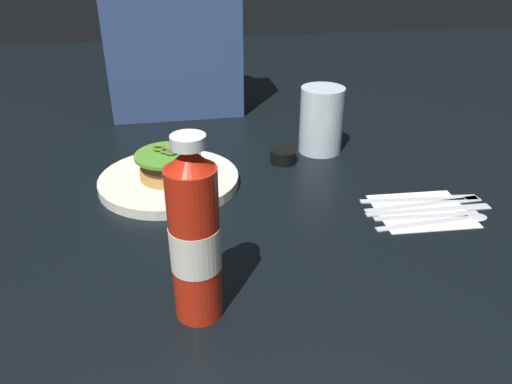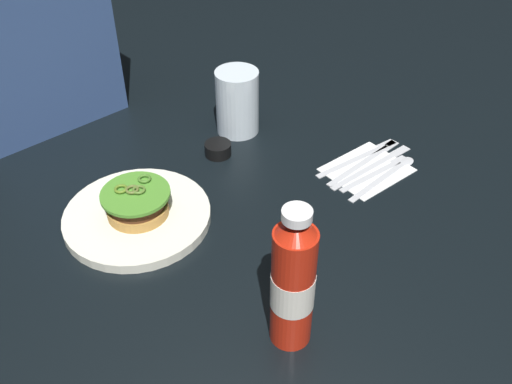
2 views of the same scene
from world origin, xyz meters
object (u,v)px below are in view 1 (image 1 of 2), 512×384
dinner_plate (169,180)px  butter_knife (437,208)px  burger_sandwich (169,165)px  fork_utensil (437,214)px  water_glass (321,120)px  napkin (421,211)px  condiment_cup (283,156)px  table_knife (431,202)px  spoon_utensil (448,218)px  diner_person (171,8)px  steak_knife (427,198)px  ketchup_bottle (195,238)px

dinner_plate → butter_knife: dinner_plate is taller
burger_sandwich → fork_utensil: burger_sandwich is taller
dinner_plate → fork_utensil: dinner_plate is taller
water_glass → napkin: 0.30m
dinner_plate → condiment_cup: size_ratio=4.76×
napkin → table_knife: bearing=35.2°
water_glass → spoon_utensil: (0.12, -0.31, -0.06)m
dinner_plate → burger_sandwich: 0.03m
water_glass → butter_knife: water_glass is taller
napkin → table_knife: (0.03, 0.02, 0.00)m
condiment_cup → diner_person: size_ratio=0.10×
condiment_cup → table_knife: size_ratio=0.25×
burger_sandwich → spoon_utensil: size_ratio=0.60×
spoon_utensil → napkin: bearing=127.4°
steak_knife → fork_utensil: bearing=-101.5°
water_glass → fork_utensil: bearing=-69.8°
condiment_cup → napkin: (0.18, -0.23, -0.01)m
ketchup_bottle → napkin: 0.43m
burger_sandwich → diner_person: size_ratio=0.21×
butter_knife → table_knife: bearing=87.8°
dinner_plate → napkin: size_ratio=1.68×
condiment_cup → spoon_utensil: condiment_cup is taller
fork_utensil → condiment_cup: bearing=127.9°
condiment_cup → table_knife: condiment_cup is taller
ketchup_bottle → spoon_utensil: size_ratio=1.19×
water_glass → steak_knife: size_ratio=0.65×
spoon_utensil → diner_person: bearing=122.8°
water_glass → table_knife: (0.12, -0.26, -0.06)m
water_glass → diner_person: 0.45m
spoon_utensil → water_glass: bearing=111.0°
fork_utensil → napkin: bearing=130.1°
burger_sandwich → steak_knife: size_ratio=0.56×
table_knife → steak_knife: bearing=87.8°
burger_sandwich → ketchup_bottle: ketchup_bottle is taller
fork_utensil → diner_person: diner_person is taller
napkin → butter_knife: 0.03m
dinner_plate → napkin: (0.41, -0.17, -0.01)m
dinner_plate → condiment_cup: (0.23, 0.06, 0.00)m
dinner_plate → napkin: 0.44m
diner_person → fork_utensil: bearing=-57.3°
condiment_cup → spoon_utensil: bearing=-52.4°
condiment_cup → table_knife: bearing=-45.8°
water_glass → steak_knife: bearing=-63.5°
butter_knife → diner_person: (-0.40, 0.59, 0.25)m
napkin → butter_knife: bearing=-2.8°
fork_utensil → steak_knife: (0.01, 0.05, 0.00)m
water_glass → fork_utensil: size_ratio=0.76×
dinner_plate → table_knife: 0.46m
burger_sandwich → diner_person: (0.04, 0.41, 0.21)m
condiment_cup → steak_knife: bearing=-43.7°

